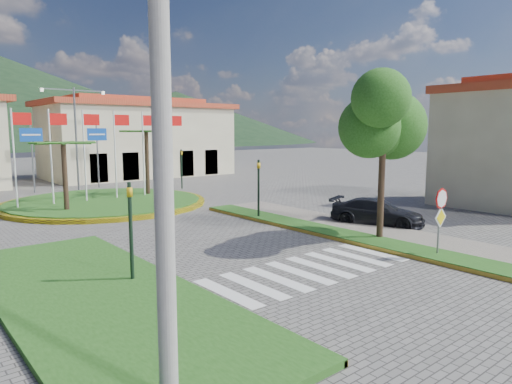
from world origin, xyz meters
TOP-DOWN VIEW (x-y plane):
  - ground at (0.00, 0.00)m, footprint 160.00×160.00m
  - sidewalk_right at (6.00, 2.00)m, footprint 4.00×28.00m
  - verge_right at (4.80, 2.00)m, footprint 1.60×28.00m
  - median_left at (-6.50, 6.00)m, footprint 5.00×14.00m
  - crosswalk at (0.00, 4.00)m, footprint 8.00×3.00m
  - roundabout_island at (0.00, 22.00)m, footprint 12.70×12.70m
  - stop_sign at (4.90, 1.96)m, footprint 0.80×0.11m
  - deciduous_tree at (5.50, 5.00)m, footprint 3.60×3.60m
  - utility_pole at (-7.50, 0.00)m, footprint 0.32×0.32m
  - traffic_light_left at (-5.20, 6.50)m, footprint 0.15×0.18m
  - traffic_light_right at (4.50, 12.00)m, footprint 0.15×0.18m
  - traffic_light_far at (8.00, 26.00)m, footprint 0.18×0.15m
  - direction_sign_west at (-2.00, 30.97)m, footprint 1.60×0.14m
  - direction_sign_east at (3.00, 30.97)m, footprint 1.60×0.14m
  - street_lamp_centre at (1.00, 30.00)m, footprint 4.80×0.16m
  - building_right at (10.00, 38.00)m, footprint 19.08×9.54m
  - hill_far_east at (70.00, 135.00)m, footprint 120.00×120.00m
  - car_dark_b at (9.67, 35.09)m, footprint 3.42×1.42m
  - car_side_right at (8.09, 7.00)m, footprint 3.39×4.96m

SIDE VIEW (x-z plane):
  - ground at x=0.00m, z-range 0.00..0.00m
  - crosswalk at x=0.00m, z-range 0.00..0.01m
  - sidewalk_right at x=6.00m, z-range 0.00..0.15m
  - verge_right at x=4.80m, z-range 0.00..0.18m
  - median_left at x=-6.50m, z-range 0.00..0.18m
  - roundabout_island at x=0.00m, z-range -2.83..3.17m
  - car_dark_b at x=9.67m, z-range 0.00..1.10m
  - car_side_right at x=8.09m, z-range 0.00..1.33m
  - stop_sign at x=4.90m, z-range 0.47..3.12m
  - traffic_light_left at x=-5.20m, z-range 0.34..3.54m
  - traffic_light_right at x=4.50m, z-range 0.34..3.54m
  - traffic_light_far at x=8.00m, z-range 0.34..3.54m
  - direction_sign_west at x=-2.00m, z-range 0.93..6.13m
  - direction_sign_east at x=3.00m, z-range 0.93..6.13m
  - building_right at x=10.00m, z-range -0.12..7.93m
  - street_lamp_centre at x=1.00m, z-range 0.50..8.50m
  - utility_pole at x=-7.50m, z-range 0.00..9.00m
  - deciduous_tree at x=5.50m, z-range 1.78..8.58m
  - hill_far_east at x=70.00m, z-range 0.00..18.00m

